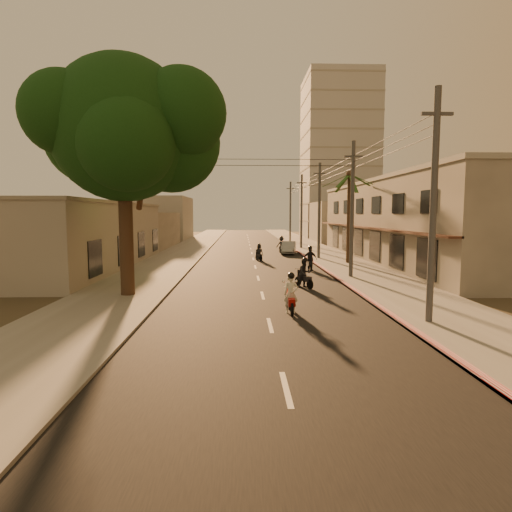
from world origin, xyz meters
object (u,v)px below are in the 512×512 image
(scooter_far_a, at_px, (259,253))
(scooter_red, at_px, (291,295))
(scooter_mid_b, at_px, (310,260))
(parked_car, at_px, (289,248))
(palm_tree, at_px, (350,179))
(broadleaf_tree, at_px, (132,130))
(scooter_mid_a, at_px, (305,274))
(scooter_far_b, at_px, (282,245))

(scooter_far_a, bearing_deg, scooter_red, -106.73)
(scooter_mid_b, distance_m, parked_car, 13.36)
(scooter_mid_b, height_order, parked_car, scooter_mid_b)
(palm_tree, height_order, scooter_red, palm_tree)
(broadleaf_tree, relative_size, parked_car, 2.85)
(scooter_mid_a, distance_m, scooter_far_b, 22.39)
(palm_tree, xyz_separation_m, parked_car, (-4.10, 9.09, -6.48))
(scooter_mid_b, relative_size, parked_car, 0.45)
(scooter_mid_a, relative_size, scooter_far_a, 1.12)
(palm_tree, relative_size, scooter_far_b, 4.44)
(parked_car, bearing_deg, scooter_mid_b, -79.97)
(scooter_far_a, distance_m, scooter_far_b, 8.53)
(broadleaf_tree, relative_size, scooter_mid_b, 6.30)
(scooter_far_a, relative_size, parked_car, 0.37)
(broadleaf_tree, height_order, scooter_far_b, broadleaf_tree)
(scooter_far_a, relative_size, scooter_far_b, 0.86)
(scooter_mid_b, bearing_deg, scooter_far_b, 96.87)
(scooter_mid_b, relative_size, scooter_far_b, 1.04)
(scooter_far_a, bearing_deg, scooter_mid_b, -81.28)
(broadleaf_tree, height_order, palm_tree, broadleaf_tree)
(scooter_mid_a, bearing_deg, parked_car, 61.16)
(scooter_red, height_order, parked_car, scooter_red)
(scooter_red, xyz_separation_m, parked_car, (2.86, 27.07, -0.11))
(palm_tree, bearing_deg, parked_car, 114.28)
(broadleaf_tree, relative_size, scooter_far_b, 6.54)
(broadleaf_tree, xyz_separation_m, parked_car, (10.51, 22.95, -7.81))
(palm_tree, xyz_separation_m, scooter_mid_a, (-5.43, -11.59, -6.33))
(palm_tree, height_order, scooter_mid_b, palm_tree)
(scooter_far_a, xyz_separation_m, parked_car, (3.41, 6.36, -0.05))
(scooter_red, bearing_deg, palm_tree, 70.41)
(scooter_far_a, height_order, parked_car, scooter_far_a)
(broadleaf_tree, height_order, scooter_far_a, broadleaf_tree)
(palm_tree, relative_size, scooter_red, 4.48)
(scooter_far_b, height_order, parked_car, scooter_far_b)
(scooter_red, xyz_separation_m, scooter_mid_b, (3.01, 13.71, 0.06))
(palm_tree, height_order, parked_car, palm_tree)
(scooter_mid_b, distance_m, scooter_far_a, 7.85)
(palm_tree, bearing_deg, scooter_mid_b, -132.78)
(palm_tree, height_order, scooter_far_a, palm_tree)
(scooter_mid_a, bearing_deg, broadleaf_tree, 168.70)
(broadleaf_tree, bearing_deg, scooter_far_a, 66.81)
(scooter_red, relative_size, scooter_far_b, 0.99)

